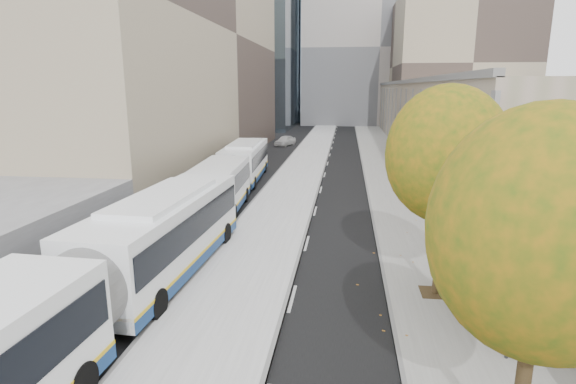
% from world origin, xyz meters
% --- Properties ---
extents(bus_platform, '(4.25, 150.00, 0.15)m').
position_xyz_m(bus_platform, '(-3.88, 35.00, 0.07)').
color(bus_platform, '#AEAEAE').
rests_on(bus_platform, ground).
extents(sidewalk, '(4.75, 150.00, 0.08)m').
position_xyz_m(sidewalk, '(4.12, 35.00, 0.04)').
color(sidewalk, gray).
rests_on(sidewalk, ground).
extents(building_tan, '(18.00, 92.00, 8.00)m').
position_xyz_m(building_tan, '(15.50, 64.00, 4.00)').
color(building_tan, gray).
rests_on(building_tan, ground).
extents(building_midrise, '(24.00, 46.00, 25.00)m').
position_xyz_m(building_midrise, '(-22.50, 41.00, 12.50)').
color(building_midrise, tan).
rests_on(building_midrise, ground).
extents(building_far_block, '(30.00, 18.00, 30.00)m').
position_xyz_m(building_far_block, '(6.00, 96.00, 15.00)').
color(building_far_block, '#9F9791').
rests_on(building_far_block, ground).
extents(bus_shelter, '(1.90, 4.40, 2.53)m').
position_xyz_m(bus_shelter, '(5.69, 10.96, 2.19)').
color(bus_shelter, '#383A3F').
rests_on(bus_shelter, sidewalk).
extents(tree_b, '(4.00, 4.00, 6.97)m').
position_xyz_m(tree_b, '(3.60, 5.00, 5.04)').
color(tree_b, '#312315').
rests_on(tree_b, sidewalk).
extents(tree_c, '(4.20, 4.20, 7.28)m').
position_xyz_m(tree_c, '(3.60, 13.00, 5.25)').
color(tree_c, '#312315').
rests_on(tree_c, sidewalk).
extents(bus_near, '(3.56, 19.23, 3.19)m').
position_xyz_m(bus_near, '(-7.21, 9.38, 1.74)').
color(bus_near, white).
rests_on(bus_near, ground).
extents(bus_far, '(3.65, 17.93, 2.97)m').
position_xyz_m(bus_far, '(-7.83, 28.85, 1.62)').
color(bus_far, white).
rests_on(bus_far, ground).
extents(distant_car, '(2.79, 4.23, 1.34)m').
position_xyz_m(distant_car, '(-7.85, 55.73, 0.67)').
color(distant_car, '#BCBCBC').
rests_on(distant_car, ground).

